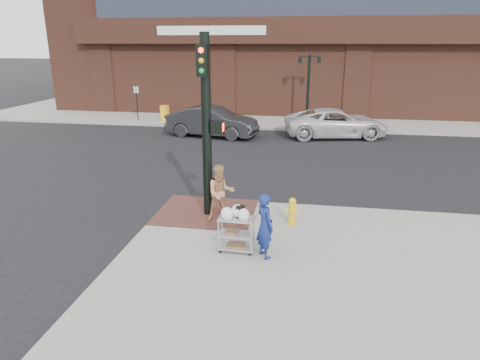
% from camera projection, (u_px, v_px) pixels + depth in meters
% --- Properties ---
extents(ground, '(220.00, 220.00, 0.00)m').
position_uv_depth(ground, '(220.00, 231.00, 11.63)').
color(ground, black).
rests_on(ground, ground).
extents(sidewalk_far, '(65.00, 36.00, 0.15)m').
position_uv_depth(sidewalk_far, '(424.00, 96.00, 39.62)').
color(sidewalk_far, gray).
rests_on(sidewalk_far, ground).
extents(brick_curb_ramp, '(2.80, 2.40, 0.01)m').
position_uv_depth(brick_curb_ramp, '(206.00, 212.00, 12.52)').
color(brick_curb_ramp, '#4B2823').
rests_on(brick_curb_ramp, sidewalk_near).
extents(lamp_post, '(1.32, 0.22, 4.00)m').
position_uv_depth(lamp_post, '(308.00, 81.00, 25.50)').
color(lamp_post, black).
rests_on(lamp_post, sidewalk_far).
extents(parking_sign, '(0.05, 0.05, 2.20)m').
position_uv_depth(parking_sign, '(137.00, 103.00, 26.65)').
color(parking_sign, black).
rests_on(parking_sign, sidewalk_far).
extents(traffic_signal_pole, '(0.61, 0.51, 5.00)m').
position_uv_depth(traffic_signal_pole, '(207.00, 122.00, 11.55)').
color(traffic_signal_pole, black).
rests_on(traffic_signal_pole, sidewalk_near).
extents(woman_blue, '(0.63, 0.67, 1.54)m').
position_uv_depth(woman_blue, '(265.00, 226.00, 9.71)').
color(woman_blue, navy).
rests_on(woman_blue, sidewalk_near).
extents(pedestrian_tan, '(0.95, 0.86, 1.58)m').
position_uv_depth(pedestrian_tan, '(221.00, 193.00, 11.76)').
color(pedestrian_tan, tan).
rests_on(pedestrian_tan, sidewalk_near).
extents(sedan_dark, '(5.10, 2.49, 1.61)m').
position_uv_depth(sedan_dark, '(212.00, 122.00, 22.90)').
color(sedan_dark, black).
rests_on(sedan_dark, ground).
extents(minivan_white, '(5.81, 3.52, 1.51)m').
position_uv_depth(minivan_white, '(336.00, 123.00, 22.79)').
color(minivan_white, silver).
rests_on(minivan_white, ground).
extents(utility_cart, '(0.84, 0.49, 1.15)m').
position_uv_depth(utility_cart, '(236.00, 231.00, 10.04)').
color(utility_cart, gray).
rests_on(utility_cart, sidewalk_near).
extents(fire_hydrant, '(0.36, 0.25, 0.76)m').
position_uv_depth(fire_hydrant, '(292.00, 211.00, 11.58)').
color(fire_hydrant, yellow).
rests_on(fire_hydrant, sidewalk_near).
extents(newsbox_red, '(0.53, 0.51, 1.00)m').
position_uv_depth(newsbox_red, '(165.00, 113.00, 26.64)').
color(newsbox_red, red).
rests_on(newsbox_red, sidewalk_far).
extents(newsbox_yellow, '(0.47, 0.44, 0.99)m').
position_uv_depth(newsbox_yellow, '(165.00, 113.00, 26.47)').
color(newsbox_yellow, yellow).
rests_on(newsbox_yellow, sidewalk_far).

